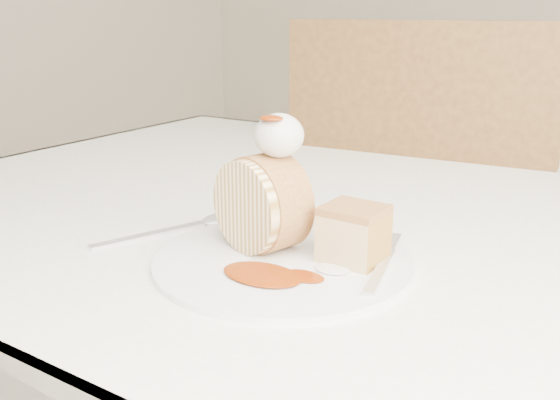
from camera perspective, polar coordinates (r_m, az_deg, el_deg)
The scene contains 10 objects.
table at distance 0.79m, azimuth 11.21°, elevation -7.79°, with size 1.40×0.90×0.75m.
chair_far at distance 1.26m, azimuth 13.00°, elevation -3.53°, with size 0.50×0.50×0.97m.
plate at distance 0.61m, azimuth 0.27°, elevation -5.55°, with size 0.25×0.25×0.01m, color white.
roulade_slice at distance 0.62m, azimuth -1.70°, elevation -0.33°, with size 0.09×0.09×0.05m, color #FFE4B1.
cake_chunk at distance 0.60m, azimuth 6.73°, elevation -3.39°, with size 0.06×0.05×0.05m, color #A67A3F.
whipped_cream at distance 0.61m, azimuth -0.09°, elevation 5.93°, with size 0.05×0.05×0.04m, color silver.
caramel_drizzle at distance 0.59m, azimuth -0.81°, elevation 8.02°, with size 0.02×0.02×0.01m, color #7C2705.
caramel_pool at distance 0.57m, azimuth -1.67°, elevation -6.79°, with size 0.08×0.05×0.00m, color #7C2705, non-canonical shape.
fork at distance 0.59m, azimuth 9.15°, elevation -6.38°, with size 0.02×0.15×0.00m, color silver.
spoon at distance 0.70m, azimuth -11.89°, elevation -3.17°, with size 0.02×0.16×0.00m, color silver.
Camera 1 is at (0.26, -0.47, 0.99)m, focal length 40.00 mm.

